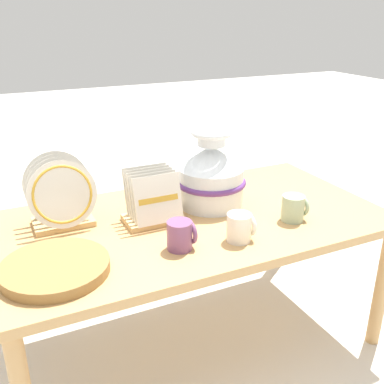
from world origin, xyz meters
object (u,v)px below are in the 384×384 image
at_px(ceramic_vase, 211,174).
at_px(dish_rack_round_plates, 61,198).
at_px(mug_plum_glaze, 181,235).
at_px(mug_sage_glaze, 294,208).
at_px(wicker_charger_stack, 55,268).
at_px(dish_rack_square_plates, 153,203).
at_px(mug_cream_glaze, 240,227).

height_order(ceramic_vase, dish_rack_round_plates, ceramic_vase).
bearing_deg(mug_plum_glaze, mug_sage_glaze, 2.22).
bearing_deg(mug_plum_glaze, dish_rack_round_plates, 133.26).
xyz_separation_m(wicker_charger_stack, mug_sage_glaze, (0.90, -0.01, 0.03)).
bearing_deg(wicker_charger_stack, mug_sage_glaze, -0.36).
height_order(dish_rack_square_plates, mug_cream_glaze, dish_rack_square_plates).
relative_size(ceramic_vase, wicker_charger_stack, 0.96).
bearing_deg(mug_cream_glaze, mug_sage_glaze, 11.14).
relative_size(ceramic_vase, mug_plum_glaze, 3.17).
xyz_separation_m(dish_rack_round_plates, mug_sage_glaze, (0.82, -0.33, -0.06)).
distance_m(ceramic_vase, dish_rack_round_plates, 0.60).
distance_m(dish_rack_round_plates, dish_rack_square_plates, 0.34).
height_order(dish_rack_square_plates, mug_sage_glaze, dish_rack_square_plates).
height_order(ceramic_vase, mug_sage_glaze, ceramic_vase).
distance_m(dish_rack_round_plates, wicker_charger_stack, 0.35).
bearing_deg(mug_sage_glaze, dish_rack_round_plates, 157.87).
bearing_deg(mug_cream_glaze, dish_rack_square_plates, 128.80).
height_order(mug_cream_glaze, mug_plum_glaze, same).
distance_m(dish_rack_square_plates, mug_plum_glaze, 0.24).
xyz_separation_m(dish_rack_round_plates, wicker_charger_stack, (-0.09, -0.33, -0.10)).
xyz_separation_m(ceramic_vase, wicker_charger_stack, (-0.68, -0.27, -0.12)).
bearing_deg(mug_sage_glaze, mug_cream_glaze, -168.86).
xyz_separation_m(dish_rack_square_plates, mug_cream_glaze, (0.22, -0.28, -0.02)).
xyz_separation_m(dish_rack_square_plates, wicker_charger_stack, (-0.41, -0.22, -0.06)).
bearing_deg(mug_plum_glaze, wicker_charger_stack, 176.62).
height_order(dish_rack_round_plates, dish_rack_square_plates, dish_rack_round_plates).
relative_size(ceramic_vase, dish_rack_round_plates, 1.21).
distance_m(mug_cream_glaze, mug_plum_glaze, 0.22).
bearing_deg(ceramic_vase, wicker_charger_stack, -158.69).
distance_m(wicker_charger_stack, mug_sage_glaze, 0.90).
distance_m(dish_rack_square_plates, mug_cream_glaze, 0.36).
relative_size(ceramic_vase, mug_cream_glaze, 3.17).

